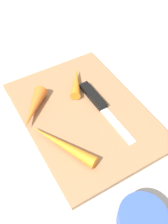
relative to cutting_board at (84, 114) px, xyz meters
name	(u,v)px	position (x,y,z in m)	size (l,w,h in m)	color
ground_plane	(84,115)	(0.00, 0.00, -0.01)	(1.40, 1.40, 0.00)	#ADA8A0
cutting_board	(84,114)	(0.00, 0.00, 0.00)	(0.36, 0.26, 0.01)	#99704C
knife	(96,99)	(0.02, -0.04, 0.01)	(0.20, 0.02, 0.01)	#B7B7BC
carrot_medium	(34,108)	(0.06, 0.10, 0.02)	(0.03, 0.03, 0.11)	orange
carrot_shortest	(76,82)	(0.08, -0.03, 0.02)	(0.02, 0.02, 0.10)	orange
carrot_longest	(62,144)	(-0.06, 0.09, 0.02)	(0.02, 0.02, 0.16)	orange
small_bowl	(142,219)	(-0.26, 0.04, 0.01)	(0.08, 0.08, 0.04)	#3351B2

